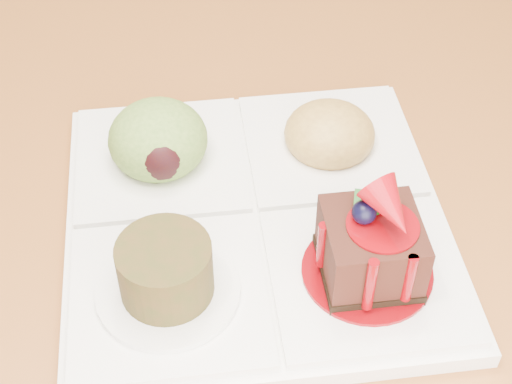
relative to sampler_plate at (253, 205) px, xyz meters
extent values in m
cube|color=black|center=(0.36, 0.20, -0.34)|extent=(0.51, 0.51, 0.04)
cylinder|color=black|center=(0.26, 0.42, -0.57)|extent=(0.03, 0.03, 0.41)
cube|color=white|center=(0.00, 0.00, -0.01)|extent=(0.27, 0.27, 0.01)
cube|color=white|center=(0.06, -0.07, 0.00)|extent=(0.13, 0.13, 0.01)
cube|color=white|center=(-0.06, -0.06, 0.00)|extent=(0.13, 0.13, 0.01)
cube|color=white|center=(-0.05, 0.06, 0.00)|extent=(0.13, 0.13, 0.01)
cube|color=white|center=(0.07, 0.05, 0.00)|extent=(0.13, 0.13, 0.01)
cylinder|color=#700409|center=(0.06, -0.07, 0.00)|extent=(0.08, 0.08, 0.00)
cube|color=black|center=(0.06, -0.07, 0.00)|extent=(0.06, 0.06, 0.01)
cube|color=black|center=(0.06, -0.07, 0.02)|extent=(0.06, 0.06, 0.04)
cylinder|color=#700409|center=(0.06, -0.07, 0.04)|extent=(0.04, 0.04, 0.00)
sphere|color=black|center=(0.05, -0.06, 0.05)|extent=(0.01, 0.01, 0.01)
cone|color=#9C0A12|center=(0.06, -0.07, 0.06)|extent=(0.04, 0.05, 0.04)
cube|color=#144812|center=(0.06, -0.06, 0.05)|extent=(0.01, 0.02, 0.01)
cube|color=#144812|center=(0.05, -0.05, 0.05)|extent=(0.01, 0.02, 0.01)
cylinder|color=#700409|center=(0.05, -0.10, 0.02)|extent=(0.01, 0.01, 0.04)
cylinder|color=#700409|center=(0.07, -0.10, 0.02)|extent=(0.01, 0.01, 0.04)
cylinder|color=#700409|center=(0.03, -0.06, 0.02)|extent=(0.01, 0.01, 0.03)
cylinder|color=white|center=(-0.06, -0.06, 0.00)|extent=(0.09, 0.09, 0.00)
cylinder|color=#472D14|center=(-0.06, -0.06, 0.02)|extent=(0.06, 0.06, 0.04)
cylinder|color=#431C0E|center=(-0.06, -0.06, 0.03)|extent=(0.05, 0.05, 0.00)
ellipsoid|color=olive|center=(-0.05, 0.06, 0.01)|extent=(0.07, 0.07, 0.05)
ellipsoid|color=black|center=(-0.05, 0.04, 0.02)|extent=(0.03, 0.02, 0.03)
ellipsoid|color=gold|center=(0.07, 0.05, 0.01)|extent=(0.06, 0.06, 0.04)
cube|color=#E55D10|center=(0.08, 0.06, 0.01)|extent=(0.01, 0.01, 0.01)
cube|color=#487218|center=(0.07, 0.07, 0.01)|extent=(0.02, 0.02, 0.02)
cube|color=#E55D10|center=(0.06, 0.06, 0.01)|extent=(0.02, 0.02, 0.01)
cube|color=#487218|center=(0.06, 0.05, 0.01)|extent=(0.02, 0.02, 0.02)
cube|color=#E55D10|center=(0.06, 0.04, 0.01)|extent=(0.02, 0.02, 0.01)
cube|color=#487218|center=(0.07, 0.04, 0.01)|extent=(0.02, 0.02, 0.01)
camera|label=1|loc=(-0.07, -0.35, 0.37)|focal=55.00mm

